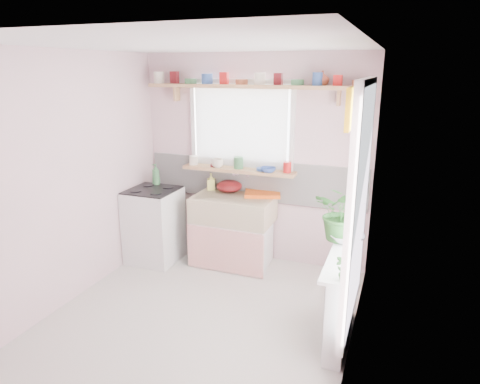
% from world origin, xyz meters
% --- Properties ---
extents(room, '(3.20, 3.20, 3.20)m').
position_xyz_m(room, '(0.66, 0.86, 1.37)').
color(room, beige).
rests_on(room, ground).
extents(sink_unit, '(0.95, 0.65, 1.11)m').
position_xyz_m(sink_unit, '(-0.15, 1.29, 0.43)').
color(sink_unit, white).
rests_on(sink_unit, ground).
extents(cooker, '(0.58, 0.58, 0.93)m').
position_xyz_m(cooker, '(-1.10, 1.05, 0.46)').
color(cooker, white).
rests_on(cooker, ground).
extents(radiator_ledge, '(0.22, 0.95, 0.78)m').
position_xyz_m(radiator_ledge, '(1.30, 0.20, 0.40)').
color(radiator_ledge, white).
rests_on(radiator_ledge, ground).
extents(windowsill, '(1.40, 0.22, 0.04)m').
position_xyz_m(windowsill, '(-0.15, 1.48, 1.14)').
color(windowsill, tan).
rests_on(windowsill, room).
extents(pine_shelf, '(2.52, 0.24, 0.04)m').
position_xyz_m(pine_shelf, '(0.00, 1.47, 2.12)').
color(pine_shelf, tan).
rests_on(pine_shelf, room).
extents(shelf_crockery, '(2.47, 0.11, 0.12)m').
position_xyz_m(shelf_crockery, '(-0.04, 1.47, 2.19)').
color(shelf_crockery, silver).
rests_on(shelf_crockery, pine_shelf).
extents(sill_crockery, '(1.35, 0.11, 0.12)m').
position_xyz_m(sill_crockery, '(-0.15, 1.48, 1.22)').
color(sill_crockery, silver).
rests_on(sill_crockery, windowsill).
extents(dish_tray, '(0.49, 0.42, 0.04)m').
position_xyz_m(dish_tray, '(0.15, 1.50, 0.87)').
color(dish_tray, '#FB6016').
rests_on(dish_tray, sink_unit).
extents(colander, '(0.42, 0.42, 0.14)m').
position_xyz_m(colander, '(-0.28, 1.50, 0.92)').
color(colander, maroon).
rests_on(colander, sink_unit).
extents(jade_plant, '(0.59, 0.55, 0.53)m').
position_xyz_m(jade_plant, '(1.21, 0.60, 1.04)').
color(jade_plant, '#2E6829').
rests_on(jade_plant, radiator_ledge).
extents(fruit_bowl, '(0.42, 0.42, 0.08)m').
position_xyz_m(fruit_bowl, '(1.26, 0.60, 0.82)').
color(fruit_bowl, silver).
rests_on(fruit_bowl, radiator_ledge).
extents(herb_pot, '(0.12, 0.09, 0.20)m').
position_xyz_m(herb_pot, '(1.33, -0.20, 0.88)').
color(herb_pot, '#2C6227').
rests_on(herb_pot, radiator_ledge).
extents(soap_bottle_sink, '(0.12, 0.13, 0.21)m').
position_xyz_m(soap_bottle_sink, '(-0.53, 1.50, 0.95)').
color(soap_bottle_sink, '#EDEC69').
rests_on(soap_bottle_sink, sink_unit).
extents(sill_cup, '(0.17, 0.17, 0.11)m').
position_xyz_m(sill_cup, '(-0.40, 1.42, 1.21)').
color(sill_cup, silver).
rests_on(sill_cup, windowsill).
extents(sill_bowl, '(0.19, 0.19, 0.06)m').
position_xyz_m(sill_bowl, '(0.24, 1.42, 1.19)').
color(sill_bowl, '#2F4B9A').
rests_on(sill_bowl, windowsill).
extents(shelf_vase, '(0.17, 0.17, 0.15)m').
position_xyz_m(shelf_vase, '(0.79, 1.53, 2.22)').
color(shelf_vase, '#B55337').
rests_on(shelf_vase, pine_shelf).
extents(cooker_bottle, '(0.13, 0.13, 0.26)m').
position_xyz_m(cooker_bottle, '(-1.17, 1.27, 1.05)').
color(cooker_bottle, '#468D52').
rests_on(cooker_bottle, cooker).
extents(fruit, '(0.20, 0.14, 0.10)m').
position_xyz_m(fruit, '(1.26, 0.61, 0.88)').
color(fruit, orange).
rests_on(fruit, fruit_bowl).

